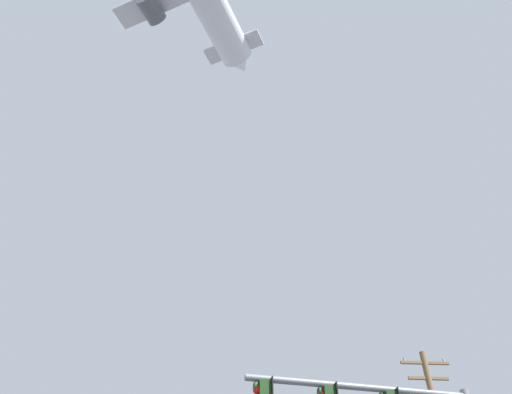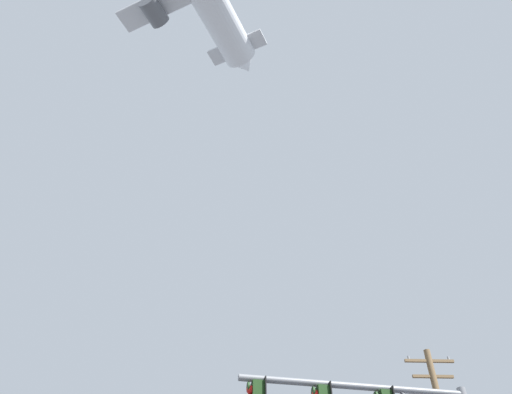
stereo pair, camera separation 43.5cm
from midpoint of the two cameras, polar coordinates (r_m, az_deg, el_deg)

